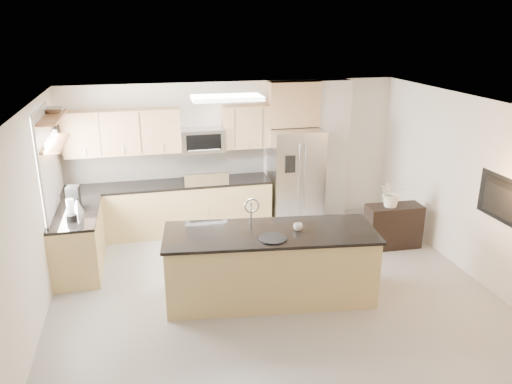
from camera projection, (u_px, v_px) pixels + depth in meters
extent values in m
plane|color=gray|center=(282.00, 310.00, 6.56)|extent=(6.50, 6.50, 0.00)
cube|color=silver|center=(286.00, 113.00, 5.71)|extent=(6.00, 6.50, 0.02)
cube|color=silver|center=(234.00, 154.00, 9.13)|extent=(6.00, 0.02, 2.60)
cube|color=silver|center=(22.00, 241.00, 5.49)|extent=(0.02, 6.50, 2.60)
cube|color=silver|center=(495.00, 199.00, 6.78)|extent=(0.02, 6.50, 2.60)
cube|color=tan|center=(171.00, 209.00, 8.84)|extent=(3.55, 0.65, 0.88)
cube|color=black|center=(169.00, 184.00, 8.70)|extent=(3.55, 0.66, 0.04)
cube|color=beige|center=(167.00, 164.00, 8.89)|extent=(3.55, 0.02, 0.52)
cube|color=tan|center=(79.00, 241.00, 7.54)|extent=(0.65, 1.50, 0.88)
cube|color=black|center=(75.00, 213.00, 7.39)|extent=(0.66, 1.50, 0.04)
cube|color=black|center=(206.00, 206.00, 8.98)|extent=(0.76, 0.64, 0.90)
cube|color=black|center=(205.00, 181.00, 8.82)|extent=(0.76, 0.62, 0.03)
cube|color=silver|center=(207.00, 180.00, 8.51)|extent=(0.76, 0.04, 0.22)
cube|color=tan|center=(122.00, 132.00, 8.39)|extent=(1.92, 0.33, 0.75)
cube|color=tan|center=(246.00, 127.00, 8.85)|extent=(0.82, 0.33, 0.75)
cube|color=silver|center=(202.00, 140.00, 8.71)|extent=(0.76, 0.40, 0.40)
cube|color=black|center=(204.00, 143.00, 8.53)|extent=(0.60, 0.02, 0.28)
cube|color=silver|center=(295.00, 177.00, 9.14)|extent=(0.92, 0.75, 1.78)
cube|color=#97979A|center=(302.00, 183.00, 8.79)|extent=(0.02, 0.01, 1.69)
cube|color=black|center=(290.00, 164.00, 8.62)|extent=(0.18, 0.03, 0.30)
cube|color=beige|center=(331.00, 150.00, 9.38)|extent=(0.60, 0.30, 2.60)
cube|color=white|center=(46.00, 166.00, 7.08)|extent=(0.03, 1.05, 1.55)
cube|color=silver|center=(47.00, 166.00, 7.09)|extent=(0.03, 1.15, 1.65)
cube|color=#906039|center=(54.00, 143.00, 7.11)|extent=(0.30, 1.20, 0.04)
cube|color=#906039|center=(51.00, 117.00, 6.99)|extent=(0.30, 1.20, 0.04)
cube|color=white|center=(227.00, 98.00, 7.11)|extent=(1.00, 0.50, 0.06)
cube|color=tan|center=(270.00, 266.00, 6.74)|extent=(2.84, 1.28, 0.93)
cube|color=black|center=(270.00, 233.00, 6.58)|extent=(2.91, 1.34, 0.04)
cube|color=black|center=(255.00, 235.00, 6.54)|extent=(0.58, 0.42, 0.01)
cylinder|color=silver|center=(251.00, 215.00, 6.69)|extent=(0.03, 0.03, 0.34)
torus|color=silver|center=(252.00, 206.00, 6.58)|extent=(0.21, 0.03, 0.21)
cube|color=black|center=(393.00, 226.00, 8.30)|extent=(0.92, 0.41, 0.73)
imported|color=silver|center=(298.00, 227.00, 6.60)|extent=(0.13, 0.13, 0.10)
cylinder|color=black|center=(273.00, 238.00, 6.34)|extent=(0.45, 0.45, 0.02)
cylinder|color=black|center=(72.00, 218.00, 7.03)|extent=(0.14, 0.14, 0.10)
cylinder|color=silver|center=(70.00, 207.00, 6.97)|extent=(0.11, 0.11, 0.23)
cone|color=silver|center=(77.00, 206.00, 7.33)|extent=(0.19, 0.19, 0.21)
cylinder|color=black|center=(77.00, 199.00, 7.30)|extent=(0.04, 0.04, 0.04)
cube|color=black|center=(73.00, 197.00, 7.49)|extent=(0.19, 0.23, 0.34)
cylinder|color=silver|center=(74.00, 204.00, 7.46)|extent=(0.11, 0.11, 0.12)
imported|color=silver|center=(53.00, 109.00, 7.22)|extent=(0.47, 0.47, 0.10)
imported|color=white|center=(393.00, 186.00, 8.04)|extent=(0.70, 0.63, 0.70)
imported|color=black|center=(500.00, 201.00, 6.56)|extent=(0.14, 1.08, 0.62)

